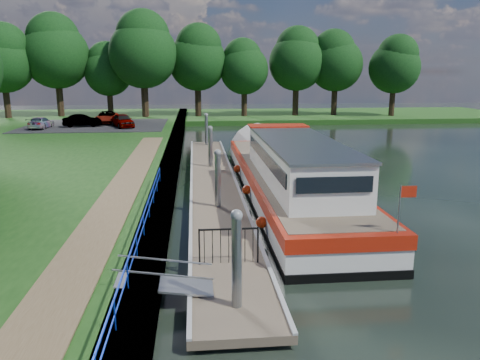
{
  "coord_description": "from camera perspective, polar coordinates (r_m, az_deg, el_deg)",
  "views": [
    {
      "loc": [
        -0.97,
        -11.27,
        6.19
      ],
      "look_at": [
        1.04,
        9.25,
        1.4
      ],
      "focal_mm": 35.0,
      "sensor_mm": 36.0,
      "label": 1
    }
  ],
  "objects": [
    {
      "name": "horizon_trees",
      "position": [
        59.98,
        -6.42,
        14.68
      ],
      "size": [
        54.38,
        10.03,
        12.87
      ],
      "color": "#332316",
      "rests_on": "ground"
    },
    {
      "name": "gangway",
      "position": [
        13.05,
        -9.12,
        -12.35
      ],
      "size": [
        2.58,
        1.0,
        0.92
      ],
      "color": "#A5A8AD",
      "rests_on": "ground"
    },
    {
      "name": "pontoon",
      "position": [
        25.02,
        -3.21,
        -0.83
      ],
      "size": [
        2.5,
        30.0,
        0.56
      ],
      "color": "brown",
      "rests_on": "ground"
    },
    {
      "name": "car_a",
      "position": [
        47.84,
        -14.11,
        7.06
      ],
      "size": [
        2.94,
        4.18,
        1.32
      ],
      "primitive_type": "imported",
      "rotation": [
        0.0,
        0.0,
        0.4
      ],
      "color": "#999999",
      "rests_on": "carpark"
    },
    {
      "name": "car_c",
      "position": [
        49.35,
        -23.14,
        6.45
      ],
      "size": [
        1.73,
        3.85,
        1.09
      ],
      "primitive_type": "imported",
      "rotation": [
        0.0,
        0.0,
        3.09
      ],
      "color": "#999999",
      "rests_on": "carpark"
    },
    {
      "name": "footpath",
      "position": [
        20.3,
        -15.12,
        -2.79
      ],
      "size": [
        1.6,
        40.0,
        0.05
      ],
      "primitive_type": "cube",
      "color": "brown",
      "rests_on": "riverbank"
    },
    {
      "name": "blue_fence",
      "position": [
        15.19,
        -12.08,
        -5.96
      ],
      "size": [
        0.04,
        18.04,
        0.72
      ],
      "color": "#0C2DBF",
      "rests_on": "riverbank"
    },
    {
      "name": "gate_panel",
      "position": [
        14.42,
        -1.39,
        -7.4
      ],
      "size": [
        1.85,
        0.05,
        1.15
      ],
      "color": "black",
      "rests_on": "ground"
    },
    {
      "name": "car_d",
      "position": [
        51.81,
        -15.93,
        7.35
      ],
      "size": [
        2.35,
        4.67,
        1.27
      ],
      "primitive_type": "imported",
      "rotation": [
        0.0,
        0.0,
        0.05
      ],
      "color": "#999999",
      "rests_on": "carpark"
    },
    {
      "name": "bank_edge",
      "position": [
        26.95,
        -8.82,
        0.49
      ],
      "size": [
        1.1,
        90.0,
        0.78
      ],
      "primitive_type": "cube",
      "color": "#473D2D",
      "rests_on": "ground"
    },
    {
      "name": "mooring_piles",
      "position": [
        24.78,
        -3.24,
        1.63
      ],
      "size": [
        0.3,
        27.3,
        3.55
      ],
      "color": "gray",
      "rests_on": "ground"
    },
    {
      "name": "far_bank",
      "position": [
        64.86,
        6.02,
        7.8
      ],
      "size": [
        60.0,
        18.0,
        0.6
      ],
      "primitive_type": "cube",
      "color": "#173D11",
      "rests_on": "ground"
    },
    {
      "name": "ground",
      "position": [
        12.9,
        -0.6,
        -15.62
      ],
      "size": [
        160.0,
        160.0,
        0.0
      ],
      "primitive_type": "plane",
      "color": "black",
      "rests_on": "ground"
    },
    {
      "name": "carpark",
      "position": [
        50.57,
        -17.11,
        6.39
      ],
      "size": [
        14.0,
        12.0,
        0.06
      ],
      "primitive_type": "cube",
      "color": "black",
      "rests_on": "riverbank"
    },
    {
      "name": "barge",
      "position": [
        24.05,
        5.48,
        0.77
      ],
      "size": [
        4.36,
        21.15,
        4.78
      ],
      "color": "black",
      "rests_on": "ground"
    },
    {
      "name": "car_b",
      "position": [
        49.34,
        -18.67,
        6.88
      ],
      "size": [
        3.85,
        1.87,
        1.22
      ],
      "primitive_type": "imported",
      "rotation": [
        0.0,
        0.0,
        1.73
      ],
      "color": "#999999",
      "rests_on": "carpark"
    }
  ]
}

